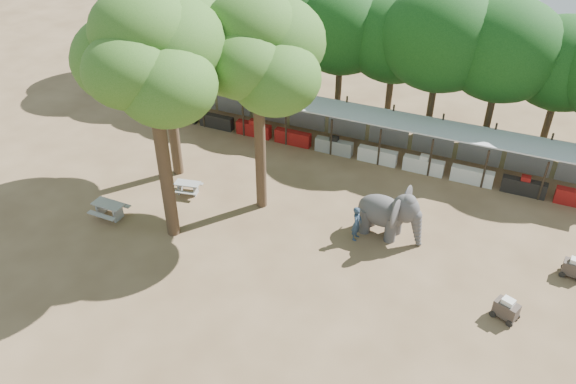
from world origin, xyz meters
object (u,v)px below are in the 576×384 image
at_px(yard_tree_back, 256,51).
at_px(elephant, 390,213).
at_px(handler, 357,223).
at_px(cart_front, 506,309).
at_px(cart_back, 574,268).
at_px(yard_tree_left, 161,35).
at_px(picnic_table_far, 188,186).
at_px(yard_tree_center, 149,56).
at_px(picnic_table_near, 109,208).

distance_m(yard_tree_back, elephant, 10.08).
height_order(elephant, handler, elephant).
xyz_separation_m(elephant, cart_front, (6.04, -3.49, -0.83)).
distance_m(elephant, cart_back, 8.61).
distance_m(yard_tree_left, picnic_table_far, 8.19).
distance_m(yard_tree_left, cart_front, 21.05).
bearing_deg(yard_tree_left, handler, -9.11).
bearing_deg(yard_tree_left, elephant, -4.02).
height_order(cart_front, cart_back, cart_front).
height_order(yard_tree_center, yard_tree_back, yard_tree_center).
distance_m(yard_tree_center, cart_back, 21.05).
distance_m(yard_tree_center, picnic_table_far, 9.36).
bearing_deg(yard_tree_center, cart_front, 2.11).
distance_m(yard_tree_left, handler, 13.90).
height_order(picnic_table_far, cart_front, cart_front).
bearing_deg(picnic_table_near, yard_tree_center, 7.29).
distance_m(yard_tree_center, picnic_table_near, 9.41).
bearing_deg(cart_front, elephant, 171.57).
bearing_deg(yard_tree_center, picnic_table_far, 109.59).
relative_size(handler, picnic_table_far, 1.15).
bearing_deg(yard_tree_back, yard_tree_center, -126.86).
relative_size(yard_tree_back, cart_back, 10.44).
distance_m(yard_tree_left, cart_back, 22.95).
distance_m(yard_tree_left, yard_tree_back, 6.09).
distance_m(cart_front, cart_back, 4.68).
height_order(handler, picnic_table_far, handler).
bearing_deg(cart_back, elephant, -170.69).
xyz_separation_m(elephant, cart_back, (8.55, 0.45, -0.85)).
bearing_deg(cart_front, yard_tree_center, -156.31).
relative_size(yard_tree_center, cart_back, 11.06).
xyz_separation_m(yard_tree_left, picnic_table_far, (1.89, -1.87, -7.75)).
bearing_deg(picnic_table_far, yard_tree_left, 123.95).
relative_size(yard_tree_left, picnic_table_far, 6.85).
height_order(yard_tree_center, picnic_table_near, yard_tree_center).
bearing_deg(picnic_table_near, elephant, 18.98).
height_order(elephant, cart_back, elephant).
bearing_deg(handler, yard_tree_left, 83.36).
xyz_separation_m(picnic_table_near, picnic_table_far, (2.55, 3.55, -0.09)).
bearing_deg(yard_tree_back, cart_front, -14.58).
distance_m(yard_tree_center, yard_tree_back, 5.04).
xyz_separation_m(yard_tree_left, picnic_table_near, (-0.67, -5.42, -7.65)).
xyz_separation_m(yard_tree_left, cart_back, (21.61, -0.46, -7.71)).
xyz_separation_m(cart_front, cart_back, (2.51, 3.94, -0.02)).
bearing_deg(handler, cart_back, -79.41).
distance_m(picnic_table_near, cart_back, 22.82).
height_order(yard_tree_left, yard_tree_back, yard_tree_back).
distance_m(yard_tree_back, picnic_table_near, 11.31).
bearing_deg(yard_tree_back, picnic_table_far, -168.04).
height_order(elephant, picnic_table_far, elephant).
relative_size(yard_tree_back, cart_front, 9.11).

